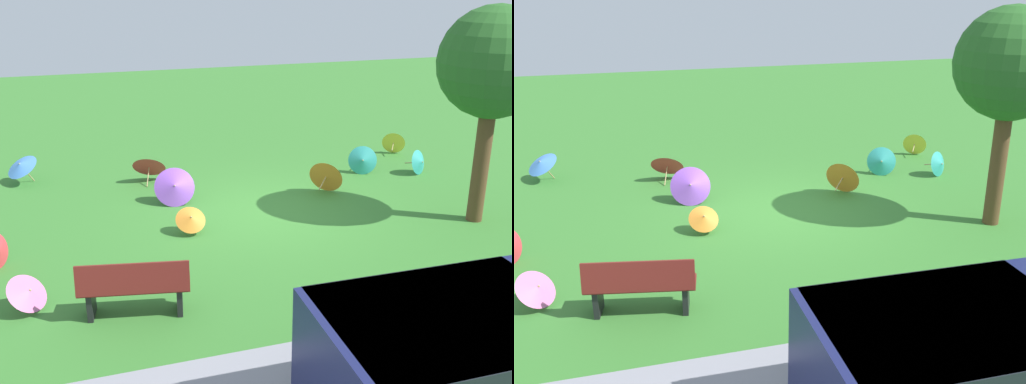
% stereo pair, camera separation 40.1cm
% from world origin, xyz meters
% --- Properties ---
extents(ground, '(40.00, 40.00, 0.00)m').
position_xyz_m(ground, '(0.00, 0.00, 0.00)').
color(ground, '#387A2D').
extents(van_dark, '(4.63, 2.17, 1.53)m').
position_xyz_m(van_dark, '(-0.48, 6.75, 0.91)').
color(van_dark, '#191E4C').
rests_on(van_dark, ground).
extents(park_bench, '(1.66, 0.78, 0.90)m').
position_xyz_m(park_bench, '(3.11, 3.28, 0.47)').
color(park_bench, maroon).
rests_on(park_bench, ground).
extents(shade_tree, '(2.10, 2.10, 4.22)m').
position_xyz_m(shade_tree, '(-3.89, 1.67, 3.11)').
color(shade_tree, brown).
rests_on(shade_tree, ground).
extents(parasol_blue_0, '(0.99, 1.00, 0.72)m').
position_xyz_m(parasol_blue_0, '(4.92, -3.41, 0.47)').
color(parasol_blue_0, tan).
rests_on(parasol_blue_0, ground).
extents(parasol_teal_0, '(0.67, 0.64, 0.63)m').
position_xyz_m(parasol_teal_0, '(-4.43, -1.23, 0.31)').
color(parasol_teal_0, tan).
rests_on(parasol_teal_0, ground).
extents(parasol_pink_1, '(0.80, 0.81, 0.59)m').
position_xyz_m(parasol_pink_1, '(4.59, 2.69, 0.33)').
color(parasol_pink_1, tan).
rests_on(parasol_pink_1, ground).
extents(parasol_orange_0, '(0.58, 0.54, 0.56)m').
position_xyz_m(parasol_orange_0, '(1.73, 0.64, 0.32)').
color(parasol_orange_0, tan).
rests_on(parasol_orange_0, ground).
extents(parasol_yellow_0, '(0.68, 0.66, 0.63)m').
position_xyz_m(parasol_yellow_0, '(-4.75, -3.09, 0.32)').
color(parasol_yellow_0, tan).
rests_on(parasol_yellow_0, ground).
extents(parasol_red_2, '(0.95, 0.85, 0.74)m').
position_xyz_m(parasol_red_2, '(2.02, -2.73, 0.41)').
color(parasol_red_2, tan).
rests_on(parasol_red_2, ground).
extents(parasol_teal_3, '(0.78, 0.73, 0.71)m').
position_xyz_m(parasol_teal_3, '(-3.08, -1.69, 0.35)').
color(parasol_teal_3, tan).
rests_on(parasol_teal_3, ground).
extents(parasol_orange_1, '(0.85, 0.82, 0.79)m').
position_xyz_m(parasol_orange_1, '(-1.71, -0.78, 0.39)').
color(parasol_orange_1, tan).
rests_on(parasol_orange_1, ground).
extents(parasol_purple_0, '(0.94, 0.92, 0.82)m').
position_xyz_m(parasol_purple_0, '(1.73, -1.03, 0.41)').
color(parasol_purple_0, tan).
rests_on(parasol_purple_0, ground).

